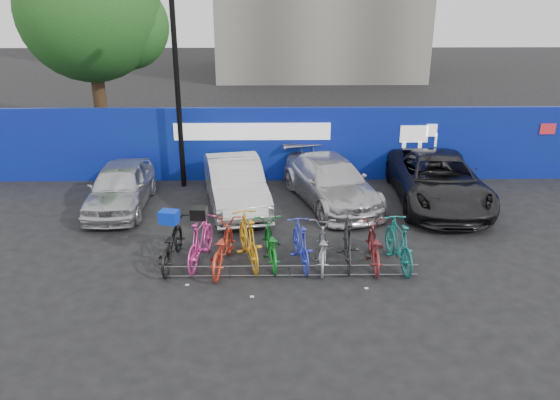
{
  "coord_description": "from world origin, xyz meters",
  "views": [
    {
      "loc": [
        -0.38,
        -11.11,
        5.88
      ],
      "look_at": [
        -0.17,
        2.0,
        0.81
      ],
      "focal_mm": 35.0,
      "sensor_mm": 36.0,
      "label": 1
    }
  ],
  "objects_px": {
    "car_2": "(331,181)",
    "bike_3": "(248,239)",
    "tree": "(96,13)",
    "bike_4": "(270,243)",
    "bike_5": "(301,244)",
    "bike_9": "(399,243)",
    "bike_2": "(222,246)",
    "car_3": "(438,180)",
    "bike_0": "(171,244)",
    "bike_7": "(348,241)",
    "bike_rack": "(290,271)",
    "car_0": "(120,187)",
    "car_1": "(235,184)",
    "bike_1": "(201,241)",
    "bike_6": "(322,246)",
    "lamppost": "(177,83)",
    "bike_8": "(374,246)"
  },
  "relations": [
    {
      "from": "car_1",
      "to": "bike_2",
      "type": "bearing_deg",
      "value": -102.21
    },
    {
      "from": "tree",
      "to": "bike_4",
      "type": "height_order",
      "value": "tree"
    },
    {
      "from": "lamppost",
      "to": "bike_rack",
      "type": "relative_size",
      "value": 1.09
    },
    {
      "from": "tree",
      "to": "car_3",
      "type": "distance_m",
      "value": 13.57
    },
    {
      "from": "bike_2",
      "to": "bike_6",
      "type": "bearing_deg",
      "value": -170.99
    },
    {
      "from": "bike_3",
      "to": "bike_5",
      "type": "xyz_separation_m",
      "value": [
        1.19,
        -0.11,
        -0.07
      ]
    },
    {
      "from": "bike_4",
      "to": "bike_6",
      "type": "xyz_separation_m",
      "value": [
        1.17,
        -0.15,
        -0.01
      ]
    },
    {
      "from": "bike_5",
      "to": "bike_4",
      "type": "bearing_deg",
      "value": -18.79
    },
    {
      "from": "bike_1",
      "to": "bike_9",
      "type": "relative_size",
      "value": 1.0
    },
    {
      "from": "car_2",
      "to": "bike_1",
      "type": "xyz_separation_m",
      "value": [
        -3.35,
        -3.78,
        -0.1
      ]
    },
    {
      "from": "bike_5",
      "to": "bike_9",
      "type": "height_order",
      "value": "bike_9"
    },
    {
      "from": "bike_4",
      "to": "bike_rack",
      "type": "bearing_deg",
      "value": 113.14
    },
    {
      "from": "lamppost",
      "to": "bike_7",
      "type": "height_order",
      "value": "lamppost"
    },
    {
      "from": "bike_rack",
      "to": "bike_6",
      "type": "bearing_deg",
      "value": 37.75
    },
    {
      "from": "bike_0",
      "to": "bike_6",
      "type": "height_order",
      "value": "bike_0"
    },
    {
      "from": "bike_5",
      "to": "bike_6",
      "type": "relative_size",
      "value": 0.98
    },
    {
      "from": "lamppost",
      "to": "bike_rack",
      "type": "bearing_deg",
      "value": -61.93
    },
    {
      "from": "bike_0",
      "to": "bike_3",
      "type": "bearing_deg",
      "value": -176.32
    },
    {
      "from": "bike_2",
      "to": "car_1",
      "type": "bearing_deg",
      "value": -84.04
    },
    {
      "from": "tree",
      "to": "bike_rack",
      "type": "xyz_separation_m",
      "value": [
        6.77,
        -10.66,
        -4.91
      ]
    },
    {
      "from": "tree",
      "to": "bike_5",
      "type": "height_order",
      "value": "tree"
    },
    {
      "from": "bike_4",
      "to": "bike_7",
      "type": "bearing_deg",
      "value": 170.73
    },
    {
      "from": "bike_7",
      "to": "bike_2",
      "type": "bearing_deg",
      "value": 7.07
    },
    {
      "from": "bike_1",
      "to": "bike_5",
      "type": "bearing_deg",
      "value": -172.28
    },
    {
      "from": "tree",
      "to": "bike_9",
      "type": "distance_m",
      "value": 14.44
    },
    {
      "from": "bike_9",
      "to": "car_2",
      "type": "bearing_deg",
      "value": -80.71
    },
    {
      "from": "car_2",
      "to": "bike_2",
      "type": "relative_size",
      "value": 2.26
    },
    {
      "from": "bike_1",
      "to": "bike_9",
      "type": "distance_m",
      "value": 4.48
    },
    {
      "from": "lamppost",
      "to": "car_0",
      "type": "height_order",
      "value": "lamppost"
    },
    {
      "from": "car_2",
      "to": "bike_2",
      "type": "bearing_deg",
      "value": -142.03
    },
    {
      "from": "car_1",
      "to": "bike_5",
      "type": "relative_size",
      "value": 2.45
    },
    {
      "from": "car_3",
      "to": "bike_4",
      "type": "xyz_separation_m",
      "value": [
        -4.87,
        -3.67,
        -0.24
      ]
    },
    {
      "from": "tree",
      "to": "bike_7",
      "type": "distance_m",
      "value": 13.64
    },
    {
      "from": "car_3",
      "to": "car_0",
      "type": "bearing_deg",
      "value": -175.58
    },
    {
      "from": "bike_4",
      "to": "bike_8",
      "type": "height_order",
      "value": "bike_4"
    },
    {
      "from": "car_2",
      "to": "bike_3",
      "type": "height_order",
      "value": "car_2"
    },
    {
      "from": "car_1",
      "to": "bike_4",
      "type": "bearing_deg",
      "value": -84.9
    },
    {
      "from": "car_1",
      "to": "bike_5",
      "type": "distance_m",
      "value": 3.96
    },
    {
      "from": "bike_1",
      "to": "bike_0",
      "type": "bearing_deg",
      "value": 14.63
    },
    {
      "from": "car_2",
      "to": "bike_0",
      "type": "xyz_separation_m",
      "value": [
        -4.01,
        -3.82,
        -0.14
      ]
    },
    {
      "from": "car_0",
      "to": "car_3",
      "type": "height_order",
      "value": "car_3"
    },
    {
      "from": "bike_4",
      "to": "bike_7",
      "type": "height_order",
      "value": "bike_7"
    },
    {
      "from": "tree",
      "to": "bike_0",
      "type": "xyz_separation_m",
      "value": [
        4.1,
        -9.97,
        -4.56
      ]
    },
    {
      "from": "car_1",
      "to": "bike_5",
      "type": "bearing_deg",
      "value": -75.8
    },
    {
      "from": "bike_7",
      "to": "bike_1",
      "type": "bearing_deg",
      "value": 2.71
    },
    {
      "from": "car_3",
      "to": "bike_7",
      "type": "xyz_separation_m",
      "value": [
        -3.11,
        -3.74,
        -0.15
      ]
    },
    {
      "from": "bike_rack",
      "to": "car_0",
      "type": "height_order",
      "value": "car_0"
    },
    {
      "from": "bike_0",
      "to": "bike_3",
      "type": "height_order",
      "value": "bike_3"
    },
    {
      "from": "bike_2",
      "to": "bike_7",
      "type": "bearing_deg",
      "value": -169.62
    },
    {
      "from": "car_2",
      "to": "bike_5",
      "type": "xyz_separation_m",
      "value": [
        -1.08,
        -3.9,
        -0.13
      ]
    }
  ]
}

